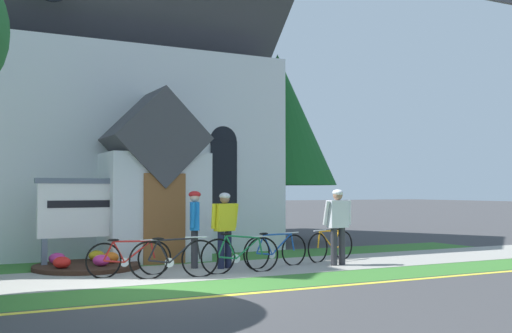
# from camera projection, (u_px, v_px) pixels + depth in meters

# --- Properties ---
(ground) EXTENTS (140.00, 140.00, 0.00)m
(ground) POSITION_uv_depth(u_px,v_px,m) (105.00, 264.00, 14.18)
(ground) COLOR #3D3D3F
(sidewalk_slab) EXTENTS (32.00, 2.63, 0.01)m
(sidewalk_slab) POSITION_uv_depth(u_px,v_px,m) (73.00, 279.00, 11.79)
(sidewalk_slab) COLOR #99968E
(sidewalk_slab) RESTS_ON ground
(grass_verge) EXTENTS (32.00, 1.48, 0.01)m
(grass_verge) POSITION_uv_depth(u_px,v_px,m) (97.00, 296.00, 9.96)
(grass_verge) COLOR #38722D
(grass_verge) RESTS_ON ground
(church_lawn) EXTENTS (24.00, 1.84, 0.01)m
(church_lawn) POSITION_uv_depth(u_px,v_px,m) (55.00, 266.00, 13.78)
(church_lawn) COLOR #38722D
(church_lawn) RESTS_ON ground
(curb_paint_stripe) EXTENTS (28.00, 0.16, 0.01)m
(curb_paint_stripe) POSITION_uv_depth(u_px,v_px,m) (111.00, 305.00, 9.16)
(curb_paint_stripe) COLOR yellow
(curb_paint_stripe) RESTS_ON ground
(church_building) EXTENTS (13.45, 12.49, 13.75)m
(church_building) POSITION_uv_depth(u_px,v_px,m) (15.00, 79.00, 19.12)
(church_building) COLOR silver
(church_building) RESTS_ON ground
(church_sign) EXTENTS (2.12, 0.25, 1.98)m
(church_sign) POSITION_uv_depth(u_px,v_px,m) (84.00, 210.00, 13.75)
(church_sign) COLOR slate
(church_sign) RESTS_ON ground
(flower_bed) EXTENTS (2.29, 2.29, 0.34)m
(flower_bed) POSITION_uv_depth(u_px,v_px,m) (87.00, 265.00, 13.34)
(flower_bed) COLOR #382319
(flower_bed) RESTS_ON ground
(bicycle_black) EXTENTS (1.74, 0.08, 0.78)m
(bicycle_black) POSITION_uv_depth(u_px,v_px,m) (129.00, 258.00, 12.22)
(bicycle_black) COLOR black
(bicycle_black) RESTS_ON ground
(bicycle_blue) EXTENTS (1.63, 0.55, 0.79)m
(bicycle_blue) POSITION_uv_depth(u_px,v_px,m) (331.00, 245.00, 14.89)
(bicycle_blue) COLOR black
(bicycle_blue) RESTS_ON ground
(bicycle_red) EXTENTS (1.77, 0.37, 0.80)m
(bicycle_red) POSITION_uv_depth(u_px,v_px,m) (275.00, 250.00, 13.64)
(bicycle_red) COLOR black
(bicycle_red) RESTS_ON ground
(bicycle_green) EXTENTS (1.75, 0.35, 0.82)m
(bicycle_green) POSITION_uv_depth(u_px,v_px,m) (174.00, 258.00, 11.98)
(bicycle_green) COLOR black
(bicycle_green) RESTS_ON ground
(bicycle_white) EXTENTS (1.73, 0.14, 0.86)m
(bicycle_white) POSITION_uv_depth(u_px,v_px,m) (240.00, 254.00, 12.70)
(bicycle_white) COLOR black
(bicycle_white) RESTS_ON ground
(cyclist_in_orange_jersey) EXTENTS (0.65, 0.33, 1.65)m
(cyclist_in_orange_jersey) POSITION_uv_depth(u_px,v_px,m) (225.00, 224.00, 13.44)
(cyclist_in_orange_jersey) COLOR #191E38
(cyclist_in_orange_jersey) RESTS_ON ground
(cyclist_in_yellow_jersey) EXTENTS (0.36, 0.66, 1.69)m
(cyclist_in_yellow_jersey) POSITION_uv_depth(u_px,v_px,m) (195.00, 223.00, 13.50)
(cyclist_in_yellow_jersey) COLOR #2D2D33
(cyclist_in_yellow_jersey) RESTS_ON ground
(cyclist_in_green_jersey) EXTENTS (0.67, 0.29, 1.73)m
(cyclist_in_green_jersey) POSITION_uv_depth(u_px,v_px,m) (338.00, 220.00, 14.00)
(cyclist_in_green_jersey) COLOR #2D2D33
(cyclist_in_green_jersey) RESTS_ON ground
(roadside_conifer) EXTENTS (3.85, 3.85, 6.18)m
(roadside_conifer) POSITION_uv_depth(u_px,v_px,m) (278.00, 120.00, 20.26)
(roadside_conifer) COLOR #4C3823
(roadside_conifer) RESTS_ON ground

